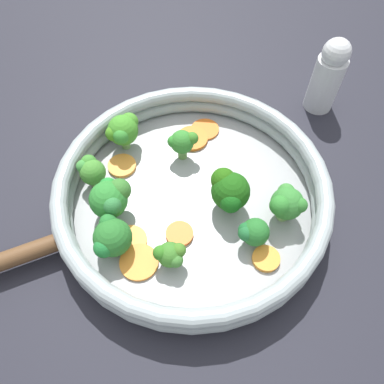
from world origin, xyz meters
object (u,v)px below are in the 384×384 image
object	(u,v)px
broccoli_floret_1	(182,142)
carrot_slice_5	(179,234)
carrot_slice_1	(130,240)
carrot_slice_2	(266,259)
broccoli_floret_8	(110,198)
broccoli_floret_0	(123,130)
broccoli_floret_5	(170,255)
carrot_slice_4	(191,138)
carrot_slice_3	(139,262)
skillet	(192,201)
carrot_slice_6	(122,166)
broccoli_floret_2	(286,203)
broccoli_floret_4	(253,232)
salt_shaker	(328,76)
broccoli_floret_3	(229,190)
broccoli_floret_6	(111,238)
carrot_slice_0	(205,129)
broccoli_floret_7	(91,171)

from	to	relation	value
broccoli_floret_1	carrot_slice_5	bearing A→B (deg)	89.12
carrot_slice_1	broccoli_floret_1	distance (m)	0.14
carrot_slice_2	broccoli_floret_8	distance (m)	0.19
broccoli_floret_0	broccoli_floret_5	world-z (taller)	broccoli_floret_0
carrot_slice_1	carrot_slice_4	size ratio (longest dim) A/B	0.90
carrot_slice_3	broccoli_floret_0	world-z (taller)	broccoli_floret_0
carrot_slice_4	broccoli_floret_0	bearing A→B (deg)	8.28
skillet	carrot_slice_6	world-z (taller)	carrot_slice_6
broccoli_floret_2	broccoli_floret_4	bearing A→B (deg)	39.63
carrot_slice_3	broccoli_floret_2	world-z (taller)	broccoli_floret_2
carrot_slice_3	broccoli_floret_1	world-z (taller)	broccoli_floret_1
carrot_slice_3	carrot_slice_4	size ratio (longest dim) A/B	1.01
carrot_slice_6	broccoli_floret_4	size ratio (longest dim) A/B	0.95
carrot_slice_3	broccoli_floret_8	size ratio (longest dim) A/B	0.83
skillet	salt_shaker	size ratio (longest dim) A/B	2.74
carrot_slice_1	broccoli_floret_5	world-z (taller)	broccoli_floret_5
broccoli_floret_2	broccoli_floret_3	world-z (taller)	broccoli_floret_3
broccoli_floret_6	broccoli_floret_8	world-z (taller)	broccoli_floret_8
carrot_slice_0	broccoli_floret_0	xyz separation A→B (m)	(0.11, 0.03, 0.03)
carrot_slice_2	broccoli_floret_1	xyz separation A→B (m)	(0.10, -0.15, 0.03)
carrot_slice_5	broccoli_floret_7	world-z (taller)	broccoli_floret_7
broccoli_floret_1	carrot_slice_4	bearing A→B (deg)	-110.42
carrot_slice_1	carrot_slice_3	size ratio (longest dim) A/B	0.89
broccoli_floret_6	salt_shaker	bearing A→B (deg)	-138.86
carrot_slice_5	salt_shaker	size ratio (longest dim) A/B	0.29
carrot_slice_4	broccoli_floret_1	bearing A→B (deg)	69.58
carrot_slice_0	salt_shaker	distance (m)	0.19
carrot_slice_4	broccoli_floret_3	bearing A→B (deg)	112.62
carrot_slice_1	broccoli_floret_5	bearing A→B (deg)	151.10
broccoli_floret_4	broccoli_floret_5	bearing A→B (deg)	16.15
carrot_slice_6	broccoli_floret_5	bearing A→B (deg)	117.16
broccoli_floret_2	broccoli_floret_5	world-z (taller)	broccoli_floret_2
broccoli_floret_7	broccoli_floret_6	bearing A→B (deg)	111.27
carrot_slice_3	broccoli_floret_4	size ratio (longest dim) A/B	1.13
skillet	carrot_slice_2	world-z (taller)	carrot_slice_2
carrot_slice_0	broccoli_floret_8	size ratio (longest dim) A/B	0.74
broccoli_floret_0	broccoli_floret_2	distance (m)	0.23
broccoli_floret_2	broccoli_floret_4	size ratio (longest dim) A/B	1.26
carrot_slice_0	broccoli_floret_7	bearing A→B (deg)	32.94
carrot_slice_3	broccoli_floret_3	distance (m)	0.13
broccoli_floret_0	broccoli_floret_1	bearing A→B (deg)	167.36
carrot_slice_4	broccoli_floret_8	size ratio (longest dim) A/B	0.82
carrot_slice_5	broccoli_floret_1	size ratio (longest dim) A/B	0.72
carrot_slice_2	carrot_slice_5	size ratio (longest dim) A/B	0.96
carrot_slice_5	broccoli_floret_4	bearing A→B (deg)	174.15
skillet	broccoli_floret_3	bearing A→B (deg)	166.70
carrot_slice_4	carrot_slice_6	xyz separation A→B (m)	(0.09, 0.05, 0.00)
carrot_slice_1	carrot_slice_4	bearing A→B (deg)	-114.13
broccoli_floret_8	broccoli_floret_5	bearing A→B (deg)	136.98
broccoli_floret_3	salt_shaker	size ratio (longest dim) A/B	0.50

